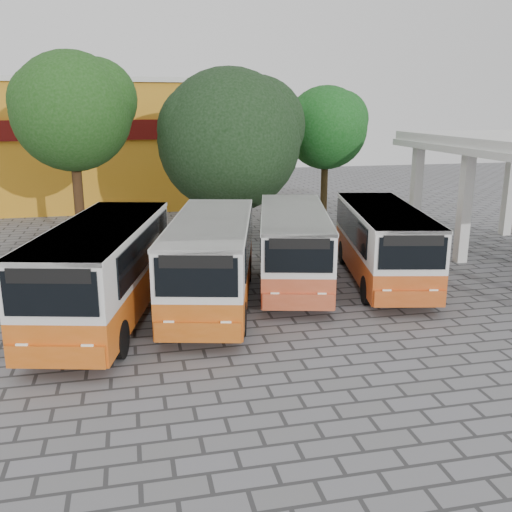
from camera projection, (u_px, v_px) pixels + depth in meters
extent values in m
plane|color=slate|center=(341.00, 328.00, 17.62)|extent=(90.00, 90.00, 0.00)
cube|color=silver|center=(416.00, 191.00, 28.53)|extent=(0.45, 0.45, 5.00)
cube|color=silver|center=(509.00, 188.00, 29.64)|extent=(0.45, 0.45, 5.00)
cube|color=orange|center=(55.00, 145.00, 38.82)|extent=(20.00, 10.00, 8.00)
cube|color=#590C0A|center=(43.00, 131.00, 33.70)|extent=(20.00, 0.20, 1.20)
cube|color=silver|center=(49.00, 82.00, 37.75)|extent=(20.40, 10.40, 0.30)
cube|color=#CF5812|center=(105.00, 291.00, 18.04)|extent=(4.56, 8.94, 1.13)
cube|color=silver|center=(102.00, 250.00, 17.69)|extent=(4.56, 8.94, 1.58)
cube|color=silver|center=(100.00, 227.00, 17.51)|extent=(4.61, 8.96, 0.13)
cube|color=black|center=(58.00, 252.00, 17.41)|extent=(1.75, 6.88, 1.13)
cube|color=black|center=(145.00, 247.00, 17.96)|extent=(1.75, 6.88, 1.13)
cube|color=black|center=(95.00, 293.00, 13.62)|extent=(2.25, 0.60, 1.13)
cube|color=black|center=(94.00, 275.00, 13.51)|extent=(1.99, 0.55, 0.36)
cylinder|color=black|center=(58.00, 342.00, 15.28)|extent=(0.30, 1.07, 1.07)
cylinder|color=black|center=(146.00, 334.00, 15.76)|extent=(0.30, 1.07, 1.07)
cylinder|color=black|center=(75.00, 281.00, 20.54)|extent=(0.30, 1.07, 1.07)
cylinder|color=black|center=(141.00, 277.00, 21.02)|extent=(0.30, 1.07, 1.07)
cube|color=#C45713|center=(212.00, 279.00, 19.46)|extent=(4.36, 8.62, 1.09)
cube|color=silver|center=(211.00, 242.00, 19.13)|extent=(4.36, 8.62, 1.52)
cube|color=silver|center=(211.00, 221.00, 18.95)|extent=(4.41, 8.64, 0.12)
cube|color=black|center=(174.00, 243.00, 18.86)|extent=(1.66, 6.64, 1.09)
cube|color=black|center=(248.00, 239.00, 19.39)|extent=(1.66, 6.64, 1.09)
cube|color=black|center=(233.00, 276.00, 15.20)|extent=(2.17, 0.57, 1.09)
cube|color=black|center=(233.00, 261.00, 15.09)|extent=(1.92, 0.52, 0.35)
cylinder|color=black|center=(188.00, 321.00, 16.80)|extent=(0.29, 1.03, 1.03)
cylinder|color=black|center=(262.00, 315.00, 17.27)|extent=(0.29, 1.03, 1.03)
cylinder|color=black|center=(173.00, 271.00, 21.87)|extent=(0.29, 1.03, 1.03)
cylinder|color=black|center=(231.00, 267.00, 22.34)|extent=(0.29, 1.03, 1.03)
cube|color=#C3502B|center=(293.00, 262.00, 21.74)|extent=(4.15, 8.21, 1.03)
cube|color=silver|center=(293.00, 230.00, 21.42)|extent=(4.15, 8.21, 1.45)
cube|color=silver|center=(294.00, 212.00, 21.25)|extent=(4.20, 8.22, 0.12)
cube|color=black|center=(262.00, 231.00, 21.17)|extent=(1.58, 6.33, 1.03)
cube|color=black|center=(324.00, 228.00, 21.67)|extent=(1.58, 6.33, 1.03)
cube|color=black|center=(329.00, 256.00, 17.68)|extent=(2.07, 0.55, 1.03)
cube|color=black|center=(329.00, 243.00, 17.58)|extent=(1.83, 0.50, 0.33)
cylinder|color=black|center=(283.00, 295.00, 19.21)|extent=(0.28, 0.98, 0.98)
cylinder|color=black|center=(343.00, 290.00, 19.65)|extent=(0.28, 0.98, 0.98)
cylinder|color=black|center=(252.00, 256.00, 24.04)|extent=(0.28, 0.98, 0.98)
cylinder|color=black|center=(300.00, 254.00, 24.48)|extent=(0.28, 0.98, 0.98)
cube|color=#C34C16|center=(382.00, 259.00, 22.06)|extent=(3.99, 8.29, 1.05)
cube|color=silver|center=(384.00, 227.00, 21.74)|extent=(3.99, 8.29, 1.46)
cube|color=silver|center=(385.00, 210.00, 21.57)|extent=(4.03, 8.30, 0.12)
cube|color=black|center=(354.00, 228.00, 21.48)|extent=(1.41, 6.44, 1.05)
cube|color=black|center=(413.00, 226.00, 21.99)|extent=(1.41, 6.44, 1.05)
cube|color=black|center=(438.00, 253.00, 17.96)|extent=(2.11, 0.49, 1.05)
cube|color=black|center=(439.00, 240.00, 17.85)|extent=(1.86, 0.45, 0.34)
cylinder|color=black|center=(384.00, 292.00, 19.50)|extent=(0.28, 1.00, 1.00)
cylinder|color=black|center=(441.00, 287.00, 19.95)|extent=(0.28, 1.00, 1.00)
cylinder|color=black|center=(332.00, 254.00, 24.38)|extent=(0.28, 1.00, 1.00)
cylinder|color=black|center=(379.00, 251.00, 24.83)|extent=(0.28, 1.00, 1.00)
cylinder|color=#4B2F19|center=(79.00, 199.00, 28.02)|extent=(0.48, 0.48, 4.43)
sphere|color=#17420F|center=(72.00, 112.00, 26.95)|extent=(5.63, 5.63, 5.63)
sphere|color=#17420F|center=(96.00, 99.00, 27.33)|extent=(3.94, 3.94, 3.94)
sphere|color=#17420F|center=(48.00, 102.00, 26.45)|extent=(3.66, 3.66, 3.66)
cylinder|color=black|center=(230.00, 201.00, 29.03)|extent=(0.46, 0.46, 3.87)
sphere|color=black|center=(229.00, 141.00, 28.25)|extent=(7.09, 7.09, 7.09)
sphere|color=black|center=(256.00, 125.00, 28.65)|extent=(4.96, 4.96, 4.96)
sphere|color=black|center=(205.00, 130.00, 27.66)|extent=(4.61, 4.61, 4.61)
cylinder|color=#4B381B|center=(324.00, 191.00, 32.90)|extent=(0.39, 0.39, 3.75)
sphere|color=#0E4810|center=(326.00, 128.00, 31.98)|extent=(4.64, 4.64, 4.64)
sphere|color=#0E4810|center=(340.00, 119.00, 32.34)|extent=(3.25, 3.25, 3.25)
sphere|color=#0E4810|center=(313.00, 122.00, 31.53)|extent=(3.01, 3.01, 3.01)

